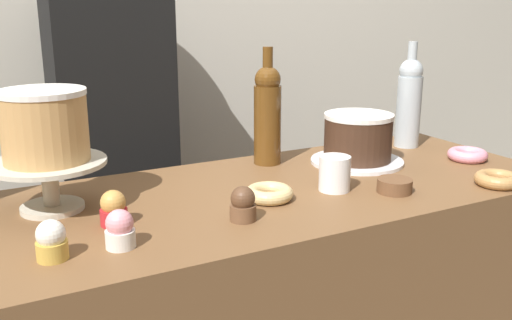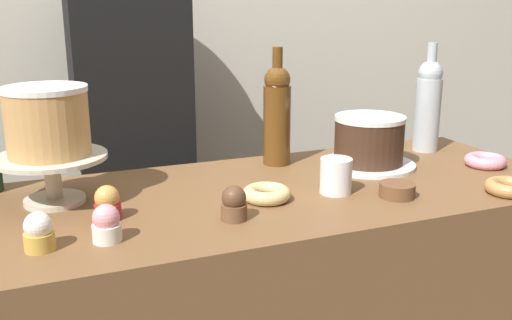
# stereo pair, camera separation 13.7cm
# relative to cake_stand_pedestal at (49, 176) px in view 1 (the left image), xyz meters

# --- Properties ---
(back_wall) EXTENTS (6.00, 0.05, 2.60)m
(back_wall) POSITION_rel_cake_stand_pedestal_xyz_m (0.45, 0.78, 0.30)
(back_wall) COLOR beige
(back_wall) RESTS_ON ground_plane
(cake_stand_pedestal) EXTENTS (0.25, 0.25, 0.11)m
(cake_stand_pedestal) POSITION_rel_cake_stand_pedestal_xyz_m (0.00, 0.00, 0.00)
(cake_stand_pedestal) COLOR beige
(cake_stand_pedestal) RESTS_ON display_counter
(white_layer_cake) EXTENTS (0.18, 0.18, 0.15)m
(white_layer_cake) POSITION_rel_cake_stand_pedestal_xyz_m (-0.00, 0.00, 0.11)
(white_layer_cake) COLOR tan
(white_layer_cake) RESTS_ON cake_stand_pedestal
(silver_serving_platter) EXTENTS (0.26, 0.26, 0.01)m
(silver_serving_platter) POSITION_rel_cake_stand_pedestal_xyz_m (0.83, -0.01, -0.07)
(silver_serving_platter) COLOR white
(silver_serving_platter) RESTS_ON display_counter
(chocolate_round_cake) EXTENTS (0.19, 0.19, 0.13)m
(chocolate_round_cake) POSITION_rel_cake_stand_pedestal_xyz_m (0.83, -0.01, -0.00)
(chocolate_round_cake) COLOR #3D2619
(chocolate_round_cake) RESTS_ON silver_serving_platter
(wine_bottle_clear) EXTENTS (0.08, 0.08, 0.33)m
(wine_bottle_clear) POSITION_rel_cake_stand_pedestal_xyz_m (1.09, 0.08, 0.07)
(wine_bottle_clear) COLOR #B2BCC1
(wine_bottle_clear) RESTS_ON display_counter
(wine_bottle_amber) EXTENTS (0.08, 0.08, 0.33)m
(wine_bottle_amber) POSITION_rel_cake_stand_pedestal_xyz_m (0.60, 0.11, 0.07)
(wine_bottle_amber) COLOR #5B3814
(wine_bottle_amber) RESTS_ON display_counter
(cupcake_strawberry) EXTENTS (0.06, 0.06, 0.07)m
(cupcake_strawberry) POSITION_rel_cake_stand_pedestal_xyz_m (0.08, -0.27, -0.04)
(cupcake_strawberry) COLOR white
(cupcake_strawberry) RESTS_ON display_counter
(cupcake_caramel) EXTENTS (0.06, 0.06, 0.07)m
(cupcake_caramel) POSITION_rel_cake_stand_pedestal_xyz_m (0.10, -0.15, -0.04)
(cupcake_caramel) COLOR red
(cupcake_caramel) RESTS_ON display_counter
(cupcake_chocolate) EXTENTS (0.06, 0.06, 0.07)m
(cupcake_chocolate) POSITION_rel_cake_stand_pedestal_xyz_m (0.34, -0.25, -0.04)
(cupcake_chocolate) COLOR brown
(cupcake_chocolate) RESTS_ON display_counter
(cupcake_vanilla) EXTENTS (0.06, 0.06, 0.07)m
(cupcake_vanilla) POSITION_rel_cake_stand_pedestal_xyz_m (-0.04, -0.26, -0.04)
(cupcake_vanilla) COLOR gold
(cupcake_vanilla) RESTS_ON display_counter
(donut_pink) EXTENTS (0.11, 0.11, 0.03)m
(donut_pink) POSITION_rel_cake_stand_pedestal_xyz_m (1.13, -0.13, -0.06)
(donut_pink) COLOR pink
(donut_pink) RESTS_ON display_counter
(donut_maple) EXTENTS (0.11, 0.11, 0.03)m
(donut_maple) POSITION_rel_cake_stand_pedestal_xyz_m (1.01, -0.34, -0.06)
(donut_maple) COLOR #B27F47
(donut_maple) RESTS_ON display_counter
(donut_glazed) EXTENTS (0.11, 0.11, 0.03)m
(donut_glazed) POSITION_rel_cake_stand_pedestal_xyz_m (0.45, -0.17, -0.06)
(donut_glazed) COLOR #E0C17F
(donut_glazed) RESTS_ON display_counter
(cookie_stack) EXTENTS (0.08, 0.08, 0.03)m
(cookie_stack) POSITION_rel_cake_stand_pedestal_xyz_m (0.75, -0.26, -0.06)
(cookie_stack) COLOR brown
(cookie_stack) RESTS_ON display_counter
(coffee_cup_ceramic) EXTENTS (0.08, 0.08, 0.09)m
(coffee_cup_ceramic) POSITION_rel_cake_stand_pedestal_xyz_m (0.63, -0.18, -0.04)
(coffee_cup_ceramic) COLOR white
(coffee_cup_ceramic) RESTS_ON display_counter
(barista_figure) EXTENTS (0.36, 0.22, 1.60)m
(barista_figure) POSITION_rel_cake_stand_pedestal_xyz_m (0.28, 0.53, -0.16)
(barista_figure) COLOR black
(barista_figure) RESTS_ON ground_plane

